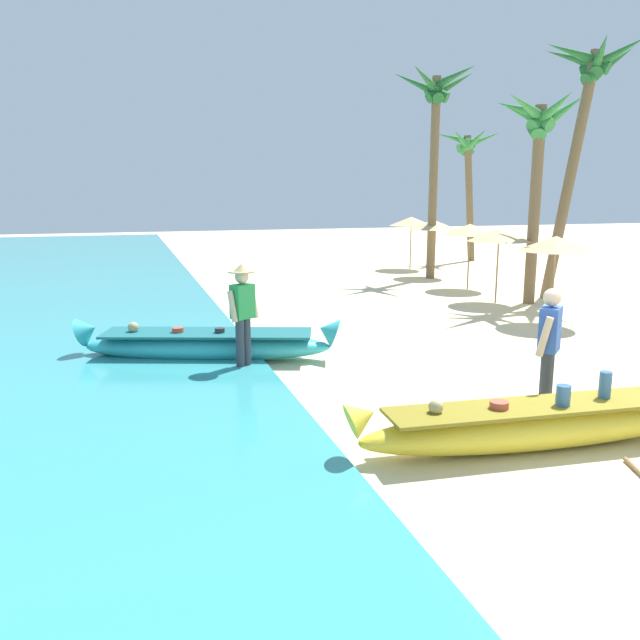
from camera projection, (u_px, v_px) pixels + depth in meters
ground_plane at (565, 419)px, 8.25m from camera, size 80.00×80.00×0.00m
boat_yellow_foreground at (541, 424)px, 7.28m from camera, size 4.64×0.92×0.83m
boat_cyan_midground at (208, 345)px, 11.03m from camera, size 4.47×2.06×0.81m
person_vendor_hatted at (243, 310)px, 10.22m from camera, size 0.57×0.47×1.75m
person_tourist_customer at (549, 347)px, 8.01m from camera, size 0.53×0.52×1.69m
parasol_row_0 at (556, 244)px, 13.77m from camera, size 1.60×1.60×1.91m
parasol_row_1 at (499, 235)px, 16.39m from camera, size 1.60×1.60×1.91m
parasol_row_2 at (470, 229)px, 18.70m from camera, size 1.60×1.60×1.91m
parasol_row_3 at (433, 225)px, 21.34m from camera, size 1.60×1.60×1.91m
parasol_row_4 at (411, 221)px, 23.53m from camera, size 1.60×1.60×1.91m
palm_tree_tall_inland at (468, 156)px, 25.67m from camera, size 2.66×2.33×5.31m
palm_tree_leaning_seaward at (588, 93)px, 16.69m from camera, size 2.81×2.43×6.73m
palm_tree_mid_cluster at (436, 113)px, 20.34m from camera, size 2.62×2.82×6.69m
palm_tree_far_behind at (539, 133)px, 15.78m from camera, size 2.62×2.63×5.20m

